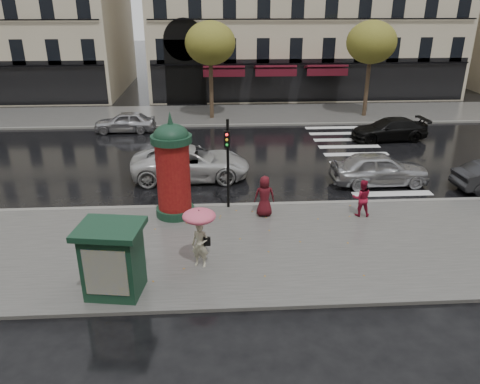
{
  "coord_description": "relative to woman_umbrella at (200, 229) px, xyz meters",
  "views": [
    {
      "loc": [
        -1.92,
        -14.76,
        8.23
      ],
      "look_at": [
        -0.97,
        1.5,
        1.31
      ],
      "focal_mm": 35.0,
      "sensor_mm": 36.0,
      "label": 1
    }
  ],
  "objects": [
    {
      "name": "newsstand",
      "position": [
        -2.46,
        -1.3,
        -0.22
      ],
      "size": [
        2.0,
        1.76,
        2.16
      ],
      "color": "#143423",
      "rests_on": "near_sidewalk"
    },
    {
      "name": "near_kerb",
      "position": [
        2.42,
        4.7,
        -1.38
      ],
      "size": [
        90.0,
        0.25,
        0.14
      ],
      "primitive_type": "cube",
      "color": "slate",
      "rests_on": "ground"
    },
    {
      "name": "man_burgundy",
      "position": [
        2.44,
        3.6,
        -0.51
      ],
      "size": [
        0.81,
        0.53,
        1.64
      ],
      "primitive_type": "imported",
      "rotation": [
        0.0,
        0.0,
        3.13
      ],
      "color": "#4A0E16",
      "rests_on": "near_sidewalk"
    },
    {
      "name": "far_kerb",
      "position": [
        2.42,
        17.7,
        -1.38
      ],
      "size": [
        90.0,
        0.25,
        0.14
      ],
      "primitive_type": "cube",
      "color": "slate",
      "rests_on": "ground"
    },
    {
      "name": "tree_far_right",
      "position": [
        11.42,
        19.7,
        3.72
      ],
      "size": [
        3.4,
        3.4,
        6.64
      ],
      "color": "#38281C",
      "rests_on": "ground"
    },
    {
      "name": "car_black",
      "position": [
        11.15,
        13.93,
        -0.79
      ],
      "size": [
        4.7,
        2.19,
        1.33
      ],
      "primitive_type": "imported",
      "rotation": [
        0.0,
        0.0,
        -1.5
      ],
      "color": "black",
      "rests_on": "ground"
    },
    {
      "name": "tree_far_left",
      "position": [
        0.42,
        19.7,
        3.72
      ],
      "size": [
        3.4,
        3.4,
        6.64
      ],
      "color": "#38281C",
      "rests_on": "ground"
    },
    {
      "name": "near_sidewalk",
      "position": [
        2.42,
        1.2,
        -1.39
      ],
      "size": [
        90.0,
        7.0,
        0.12
      ],
      "primitive_type": "cube",
      "color": "#474744",
      "rests_on": "ground"
    },
    {
      "name": "morris_column",
      "position": [
        -1.08,
        3.87,
        0.67
      ],
      "size": [
        1.55,
        1.55,
        4.18
      ],
      "color": "#143423",
      "rests_on": "near_sidewalk"
    },
    {
      "name": "woman_umbrella",
      "position": [
        0.0,
        0.0,
        0.0
      ],
      "size": [
        1.05,
        1.05,
        2.02
      ],
      "color": "beige",
      "rests_on": "near_sidewalk"
    },
    {
      "name": "traffic_light",
      "position": [
        1.04,
        4.42,
        0.9
      ],
      "size": [
        0.25,
        0.36,
        3.69
      ],
      "color": "black",
      "rests_on": "near_sidewalk"
    },
    {
      "name": "car_far_silver",
      "position": [
        -5.16,
        16.7,
        -0.79
      ],
      "size": [
        3.88,
        1.58,
        1.32
      ],
      "primitive_type": "imported",
      "rotation": [
        0.0,
        0.0,
        -1.58
      ],
      "color": "#A7A7AB",
      "rests_on": "ground"
    },
    {
      "name": "far_sidewalk",
      "position": [
        2.42,
        20.7,
        -1.39
      ],
      "size": [
        90.0,
        6.0,
        0.12
      ],
      "primitive_type": "cube",
      "color": "#474744",
      "rests_on": "ground"
    },
    {
      "name": "car_silver",
      "position": [
        8.16,
        6.88,
        -0.69
      ],
      "size": [
        4.53,
        1.9,
        1.53
      ],
      "primitive_type": "imported",
      "rotation": [
        0.0,
        0.0,
        1.59
      ],
      "color": "#A6A6AB",
      "rests_on": "ground"
    },
    {
      "name": "zebra_crossing",
      "position": [
        8.42,
        11.3,
        -1.45
      ],
      "size": [
        3.6,
        11.75,
        0.01
      ],
      "primitive_type": "cube",
      "color": "silver",
      "rests_on": "ground"
    },
    {
      "name": "ground",
      "position": [
        2.42,
        1.7,
        -1.45
      ],
      "size": [
        160.0,
        160.0,
        0.0
      ],
      "primitive_type": "plane",
      "color": "black",
      "rests_on": "ground"
    },
    {
      "name": "car_white",
      "position": [
        -0.61,
        8.16,
        -0.67
      ],
      "size": [
        5.67,
        2.73,
        1.56
      ],
      "primitive_type": "imported",
      "rotation": [
        0.0,
        0.0,
        1.6
      ],
      "color": "#BBBBBB",
      "rests_on": "ground"
    },
    {
      "name": "woman_red",
      "position": [
        6.24,
        3.37,
        -0.58
      ],
      "size": [
        0.79,
        0.65,
        1.5
      ],
      "primitive_type": "imported",
      "rotation": [
        0.0,
        0.0,
        3.02
      ],
      "color": "maroon",
      "rests_on": "near_sidewalk"
    }
  ]
}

